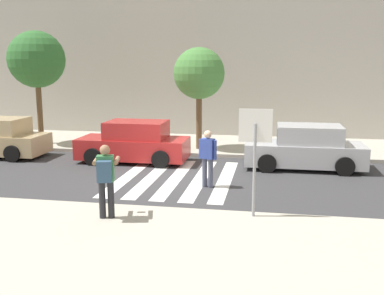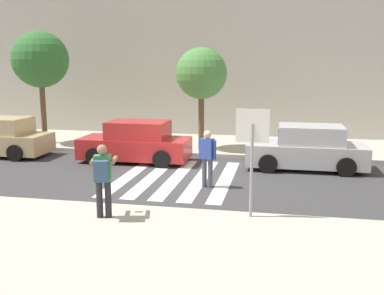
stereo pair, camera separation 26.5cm
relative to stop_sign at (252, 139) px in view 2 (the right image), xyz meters
name	(u,v)px [view 2 (the right image)]	position (x,y,z in m)	size (l,w,h in m)	color
ground_plane	(175,179)	(-2.65, 3.49, -1.98)	(120.00, 120.00, 0.00)	#38383A
sidewalk_near	(99,258)	(-2.65, -2.71, -1.91)	(60.00, 6.00, 0.14)	#B2AD9E
sidewalk_far	(206,144)	(-2.65, 9.49, -1.91)	(60.00, 4.80, 0.14)	#B2AD9E
building_facade_far	(220,60)	(-2.65, 13.89, 1.86)	(56.00, 4.00, 7.67)	#ADA89E
crosswalk_stripe_0	(130,175)	(-4.25, 3.69, -1.97)	(0.44, 5.20, 0.01)	silver
crosswalk_stripe_1	(153,176)	(-3.45, 3.69, -1.97)	(0.44, 5.20, 0.01)	silver
crosswalk_stripe_2	(176,178)	(-2.65, 3.69, -1.97)	(0.44, 5.20, 0.01)	silver
crosswalk_stripe_3	(200,179)	(-1.85, 3.69, -1.97)	(0.44, 5.20, 0.01)	silver
crosswalk_stripe_4	(225,180)	(-1.05, 3.69, -1.97)	(0.44, 5.20, 0.01)	silver
stop_sign	(252,139)	(0.00, 0.00, 0.00)	(0.76, 0.08, 2.52)	gray
photographer_with_backpack	(103,175)	(-3.33, -0.76, -0.81)	(0.70, 0.92, 1.72)	#232328
pedestrian_crossing	(207,155)	(-1.49, 2.78, -1.00)	(0.56, 0.35, 1.72)	#474C60
parked_car_red	(136,143)	(-4.71, 5.79, -1.25)	(4.10, 1.92, 1.55)	red
parked_car_silver	(307,149)	(1.57, 5.79, -1.25)	(4.10, 1.92, 1.55)	#B7BABF
street_tree_west	(40,60)	(-9.79, 8.17, 1.84)	(2.46, 2.46, 4.93)	brown
street_tree_center	(201,74)	(-2.62, 8.13, 1.26)	(2.11, 2.11, 4.18)	brown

